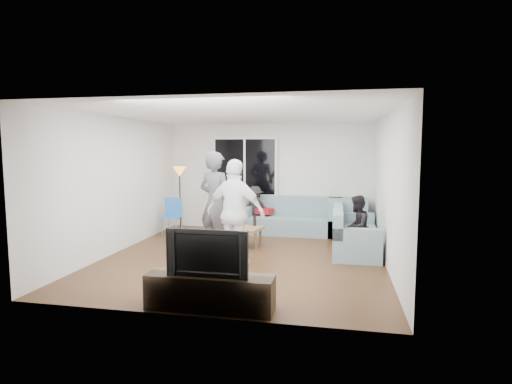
% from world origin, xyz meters
% --- Properties ---
extents(floor, '(5.00, 5.50, 0.04)m').
position_xyz_m(floor, '(0.00, 0.00, -0.02)').
color(floor, '#56351C').
rests_on(floor, ground).
extents(ceiling, '(5.00, 5.50, 0.04)m').
position_xyz_m(ceiling, '(0.00, 0.00, 2.62)').
color(ceiling, white).
rests_on(ceiling, ground).
extents(wall_back, '(5.00, 0.04, 2.60)m').
position_xyz_m(wall_back, '(0.00, 2.77, 1.30)').
color(wall_back, silver).
rests_on(wall_back, ground).
extents(wall_front, '(5.00, 0.04, 2.60)m').
position_xyz_m(wall_front, '(0.00, -2.77, 1.30)').
color(wall_front, silver).
rests_on(wall_front, ground).
extents(wall_left, '(0.04, 5.50, 2.60)m').
position_xyz_m(wall_left, '(-2.52, 0.00, 1.30)').
color(wall_left, silver).
rests_on(wall_left, ground).
extents(wall_right, '(0.04, 5.50, 2.60)m').
position_xyz_m(wall_right, '(2.52, 0.00, 1.30)').
color(wall_right, silver).
rests_on(wall_right, ground).
extents(window_frame, '(1.62, 0.06, 1.47)m').
position_xyz_m(window_frame, '(-0.60, 2.69, 1.55)').
color(window_frame, white).
rests_on(window_frame, wall_back).
extents(window_glass, '(1.50, 0.02, 1.35)m').
position_xyz_m(window_glass, '(-0.60, 2.65, 1.55)').
color(window_glass, black).
rests_on(window_glass, window_frame).
extents(window_mullion, '(0.05, 0.03, 1.35)m').
position_xyz_m(window_mullion, '(-0.60, 2.64, 1.55)').
color(window_mullion, white).
rests_on(window_mullion, window_frame).
extents(radiator, '(1.30, 0.12, 0.62)m').
position_xyz_m(radiator, '(-0.60, 2.65, 0.31)').
color(radiator, silver).
rests_on(radiator, floor).
extents(potted_plant, '(0.20, 0.16, 0.35)m').
position_xyz_m(potted_plant, '(-0.33, 2.62, 0.80)').
color(potted_plant, '#2D7132').
rests_on(potted_plant, radiator).
extents(vase, '(0.20, 0.20, 0.16)m').
position_xyz_m(vase, '(-0.69, 2.62, 0.70)').
color(vase, white).
rests_on(vase, radiator).
extents(sofa_back_section, '(2.30, 0.85, 0.85)m').
position_xyz_m(sofa_back_section, '(0.63, 2.27, 0.42)').
color(sofa_back_section, slate).
rests_on(sofa_back_section, floor).
extents(sofa_right_section, '(2.00, 0.85, 0.85)m').
position_xyz_m(sofa_right_section, '(2.02, 0.87, 0.42)').
color(sofa_right_section, slate).
rests_on(sofa_right_section, floor).
extents(sofa_corner, '(0.85, 0.85, 0.85)m').
position_xyz_m(sofa_corner, '(1.89, 2.27, 0.42)').
color(sofa_corner, slate).
rests_on(sofa_corner, floor).
extents(cushion_yellow, '(0.42, 0.36, 0.14)m').
position_xyz_m(cushion_yellow, '(-0.65, 2.25, 0.51)').
color(cushion_yellow, '#BA901B').
rests_on(cushion_yellow, sofa_back_section).
extents(cushion_red, '(0.45, 0.41, 0.13)m').
position_xyz_m(cushion_red, '(-0.04, 2.33, 0.51)').
color(cushion_red, maroon).
rests_on(cushion_red, sofa_back_section).
extents(coffee_table, '(1.20, 0.82, 0.40)m').
position_xyz_m(coffee_table, '(-0.41, 0.85, 0.20)').
color(coffee_table, '#9E7B4C').
rests_on(coffee_table, floor).
extents(pitcher, '(0.17, 0.17, 0.17)m').
position_xyz_m(pitcher, '(-0.46, 0.81, 0.49)').
color(pitcher, maroon).
rests_on(pitcher, coffee_table).
extents(side_chair, '(0.46, 0.46, 0.86)m').
position_xyz_m(side_chair, '(-2.05, 1.50, 0.43)').
color(side_chair, '#2968B3').
rests_on(side_chair, floor).
extents(floor_lamp, '(0.32, 0.32, 1.56)m').
position_xyz_m(floor_lamp, '(-2.05, 2.01, 0.78)').
color(floor_lamp, orange).
rests_on(floor_lamp, floor).
extents(player_left, '(0.82, 0.67, 1.94)m').
position_xyz_m(player_left, '(-0.62, 0.24, 0.97)').
color(player_left, '#49494E').
rests_on(player_left, floor).
extents(player_right, '(1.14, 0.68, 1.82)m').
position_xyz_m(player_right, '(-0.02, -0.56, 0.91)').
color(player_right, white).
rests_on(player_right, floor).
extents(spectator_right, '(0.60, 0.68, 1.16)m').
position_xyz_m(spectator_right, '(2.02, 0.31, 0.58)').
color(spectator_right, black).
rests_on(spectator_right, floor).
extents(spectator_back, '(0.73, 0.44, 1.11)m').
position_xyz_m(spectator_back, '(-0.27, 2.30, 0.55)').
color(spectator_back, black).
rests_on(spectator_back, floor).
extents(tv_console, '(1.60, 0.40, 0.44)m').
position_xyz_m(tv_console, '(0.14, -2.50, 0.22)').
color(tv_console, '#35281A').
rests_on(tv_console, floor).
extents(television, '(1.02, 0.13, 0.59)m').
position_xyz_m(television, '(0.14, -2.50, 0.73)').
color(television, black).
rests_on(television, tv_console).
extents(bottle_e, '(0.07, 0.07, 0.21)m').
position_xyz_m(bottle_e, '(-0.01, 1.00, 0.50)').
color(bottle_e, black).
rests_on(bottle_e, coffee_table).
extents(bottle_c, '(0.07, 0.07, 0.23)m').
position_xyz_m(bottle_c, '(-0.37, 1.04, 0.51)').
color(bottle_c, black).
rests_on(bottle_c, coffee_table).
extents(bottle_b, '(0.08, 0.08, 0.25)m').
position_xyz_m(bottle_b, '(-0.51, 0.72, 0.52)').
color(bottle_b, '#1E7715').
rests_on(bottle_b, coffee_table).
extents(bottle_a, '(0.07, 0.07, 0.24)m').
position_xyz_m(bottle_a, '(-0.67, 0.93, 0.52)').
color(bottle_a, '#F6A00E').
rests_on(bottle_a, coffee_table).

